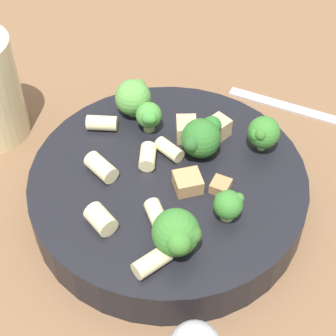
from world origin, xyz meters
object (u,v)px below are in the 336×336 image
rigatoni_1 (101,219)px  rigatoni_3 (101,171)px  broccoli_floret_1 (134,97)px  rigatoni_0 (157,215)px  rigatoni_2 (148,157)px  broccoli_floret_0 (149,116)px  chicken_chunk_3 (221,186)px  broccoli_floret_3 (202,137)px  chicken_chunk_1 (186,129)px  rigatoni_4 (170,150)px  chicken_chunk_2 (188,182)px  broccoli_floret_2 (263,133)px  broccoli_floret_4 (177,234)px  broccoli_floret_5 (228,204)px  pasta_bowl (168,188)px  rigatoni_5 (152,262)px  rigatoni_6 (102,123)px  chicken_chunk_0 (217,129)px

rigatoni_1 → rigatoni_3: 0.05m
broccoli_floret_1 → rigatoni_0: bearing=-77.4°
rigatoni_2 → rigatoni_0: bearing=-79.8°
broccoli_floret_0 → rigatoni_3: (-0.04, -0.06, -0.01)m
rigatoni_1 → chicken_chunk_3: size_ratio=1.53×
broccoli_floret_3 → chicken_chunk_1: 0.03m
rigatoni_4 → rigatoni_1: bearing=-122.3°
broccoli_floret_3 → chicken_chunk_2: (-0.01, -0.04, -0.01)m
broccoli_floret_1 → rigatoni_1: broccoli_floret_1 is taller
broccoli_floret_2 → broccoli_floret_4: bearing=-122.3°
broccoli_floret_0 → broccoli_floret_5: bearing=-54.8°
pasta_bowl → broccoli_floret_0: (-0.02, 0.06, 0.04)m
rigatoni_0 → rigatoni_5: bearing=-91.4°
chicken_chunk_1 → chicken_chunk_3: bearing=-64.7°
rigatoni_0 → rigatoni_5: 0.05m
pasta_bowl → broccoli_floret_2: 0.10m
chicken_chunk_1 → chicken_chunk_3: 0.07m
broccoli_floret_0 → rigatoni_3: bearing=-122.2°
pasta_bowl → rigatoni_2: size_ratio=10.09×
broccoli_floret_5 → rigatoni_2: size_ratio=1.16×
rigatoni_6 → chicken_chunk_3: rigatoni_6 is taller
rigatoni_0 → chicken_chunk_0: 0.11m
chicken_chunk_3 → broccoli_floret_0: bearing=132.8°
broccoli_floret_3 → chicken_chunk_0: bearing=58.4°
rigatoni_1 → chicken_chunk_0: size_ratio=1.07×
rigatoni_6 → chicken_chunk_2: same height
broccoli_floret_3 → rigatoni_2: 0.05m
rigatoni_0 → broccoli_floret_2: bearing=43.6°
broccoli_floret_1 → broccoli_floret_5: 0.15m
chicken_chunk_0 → chicken_chunk_2: 0.07m
rigatoni_3 → broccoli_floret_3: bearing=20.5°
broccoli_floret_0 → rigatoni_2: 0.04m
rigatoni_2 → chicken_chunk_3: size_ratio=1.52×
rigatoni_5 → broccoli_floret_0: bearing=94.5°
rigatoni_2 → broccoli_floret_0: bearing=91.9°
rigatoni_3 → rigatoni_0: bearing=-41.7°
pasta_bowl → rigatoni_0: (-0.01, -0.05, 0.02)m
broccoli_floret_1 → chicken_chunk_1: broccoli_floret_1 is taller
broccoli_floret_3 → rigatoni_5: bearing=-106.6°
broccoli_floret_0 → chicken_chunk_1: broccoli_floret_0 is taller
broccoli_floret_0 → chicken_chunk_0: broccoli_floret_0 is taller
broccoli_floret_4 → rigatoni_1: bearing=160.9°
pasta_bowl → chicken_chunk_1: size_ratio=10.62×
rigatoni_4 → chicken_chunk_3: bearing=-41.7°
broccoli_floret_1 → broccoli_floret_2: broccoli_floret_1 is taller
chicken_chunk_0 → chicken_chunk_3: 0.07m
broccoli_floret_0 → rigatoni_2: (0.00, -0.04, -0.01)m
broccoli_floret_3 → rigatoni_0: 0.09m
broccoli_floret_5 → chicken_chunk_1: broccoli_floret_5 is taller
rigatoni_1 → broccoli_floret_5: bearing=7.9°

